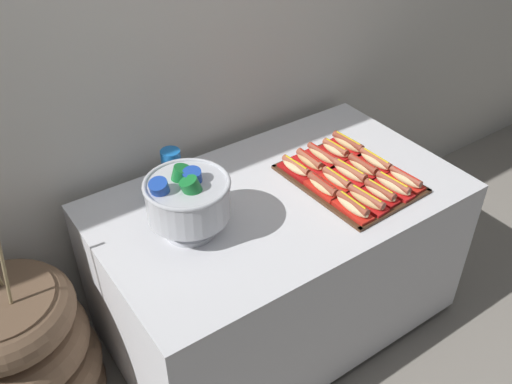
{
  "coord_description": "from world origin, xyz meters",
  "views": [
    {
      "loc": [
        -1.1,
        -1.42,
        2.11
      ],
      "look_at": [
        -0.08,
        0.05,
        0.77
      ],
      "focal_mm": 39.66,
      "sensor_mm": 36.0,
      "label": 1
    }
  ],
  "objects_px": {
    "hot_dog_11": "(309,161)",
    "punch_bowl": "(187,198)",
    "hot_dog_3": "(393,186)",
    "hot_dog_14": "(348,144)",
    "hot_dog_6": "(337,180)",
    "hot_dog_8": "(363,167)",
    "hot_dog_2": "(380,192)",
    "hot_dog_9": "(375,161)",
    "hot_dog_7": "(350,173)",
    "hot_dog_1": "(366,200)",
    "cup_stack": "(172,170)",
    "serving_tray": "(349,179)",
    "hot_dog_4": "(405,179)",
    "hot_dog_10": "(296,168)",
    "buffet_table": "(278,260)",
    "hot_dog_5": "(323,187)",
    "hot_dog_12": "(323,156)",
    "hot_dog_13": "(335,150)",
    "floor_vase": "(21,358)",
    "hot_dog_0": "(352,206)"
  },
  "relations": [
    {
      "from": "serving_tray",
      "to": "hot_dog_4",
      "type": "relative_size",
      "value": 3.2
    },
    {
      "from": "hot_dog_5",
      "to": "punch_bowl",
      "type": "xyz_separation_m",
      "value": [
        -0.55,
        0.1,
        0.12
      ]
    },
    {
      "from": "hot_dog_12",
      "to": "hot_dog_13",
      "type": "height_order",
      "value": "hot_dog_13"
    },
    {
      "from": "serving_tray",
      "to": "hot_dog_2",
      "type": "height_order",
      "value": "hot_dog_2"
    },
    {
      "from": "hot_dog_6",
      "to": "hot_dog_11",
      "type": "bearing_deg",
      "value": 92.28
    },
    {
      "from": "hot_dog_2",
      "to": "cup_stack",
      "type": "relative_size",
      "value": 0.9
    },
    {
      "from": "hot_dog_11",
      "to": "punch_bowl",
      "type": "distance_m",
      "value": 0.63
    },
    {
      "from": "hot_dog_13",
      "to": "hot_dog_14",
      "type": "relative_size",
      "value": 0.85
    },
    {
      "from": "floor_vase",
      "to": "hot_dog_14",
      "type": "distance_m",
      "value": 1.59
    },
    {
      "from": "serving_tray",
      "to": "hot_dog_4",
      "type": "bearing_deg",
      "value": -45.45
    },
    {
      "from": "hot_dog_1",
      "to": "hot_dog_9",
      "type": "relative_size",
      "value": 1.04
    },
    {
      "from": "floor_vase",
      "to": "hot_dog_1",
      "type": "relative_size",
      "value": 5.62
    },
    {
      "from": "buffet_table",
      "to": "hot_dog_5",
      "type": "distance_m",
      "value": 0.42
    },
    {
      "from": "floor_vase",
      "to": "hot_dog_0",
      "type": "xyz_separation_m",
      "value": [
        1.23,
        -0.45,
        0.48
      ]
    },
    {
      "from": "hot_dog_11",
      "to": "hot_dog_2",
      "type": "bearing_deg",
      "value": -74.92
    },
    {
      "from": "buffet_table",
      "to": "floor_vase",
      "type": "distance_m",
      "value": 1.09
    },
    {
      "from": "hot_dog_8",
      "to": "hot_dog_7",
      "type": "bearing_deg",
      "value": -177.72
    },
    {
      "from": "hot_dog_6",
      "to": "hot_dog_7",
      "type": "xyz_separation_m",
      "value": [
        0.07,
        0.0,
        0.0
      ]
    },
    {
      "from": "hot_dog_4",
      "to": "hot_dog_14",
      "type": "distance_m",
      "value": 0.33
    },
    {
      "from": "serving_tray",
      "to": "hot_dog_6",
      "type": "bearing_deg",
      "value": -177.72
    },
    {
      "from": "floor_vase",
      "to": "hot_dog_3",
      "type": "relative_size",
      "value": 5.61
    },
    {
      "from": "hot_dog_1",
      "to": "hot_dog_7",
      "type": "xyz_separation_m",
      "value": [
        0.07,
        0.17,
        0.0
      ]
    },
    {
      "from": "floor_vase",
      "to": "cup_stack",
      "type": "xyz_separation_m",
      "value": [
        0.75,
        0.08,
        0.53
      ]
    },
    {
      "from": "hot_dog_8",
      "to": "hot_dog_2",
      "type": "bearing_deg",
      "value": -112.17
    },
    {
      "from": "hot_dog_5",
      "to": "hot_dog_6",
      "type": "height_order",
      "value": "same"
    },
    {
      "from": "buffet_table",
      "to": "hot_dog_1",
      "type": "height_order",
      "value": "hot_dog_1"
    },
    {
      "from": "serving_tray",
      "to": "hot_dog_10",
      "type": "xyz_separation_m",
      "value": [
        -0.16,
        0.16,
        0.03
      ]
    },
    {
      "from": "hot_dog_3",
      "to": "punch_bowl",
      "type": "distance_m",
      "value": 0.83
    },
    {
      "from": "hot_dog_10",
      "to": "hot_dog_11",
      "type": "distance_m",
      "value": 0.08
    },
    {
      "from": "buffet_table",
      "to": "hot_dog_2",
      "type": "distance_m",
      "value": 0.55
    },
    {
      "from": "punch_bowl",
      "to": "hot_dog_8",
      "type": "bearing_deg",
      "value": -6.83
    },
    {
      "from": "hot_dog_8",
      "to": "hot_dog_12",
      "type": "relative_size",
      "value": 0.92
    },
    {
      "from": "serving_tray",
      "to": "buffet_table",
      "type": "bearing_deg",
      "value": 164.87
    },
    {
      "from": "hot_dog_4",
      "to": "punch_bowl",
      "type": "xyz_separation_m",
      "value": [
        -0.85,
        0.25,
        0.12
      ]
    },
    {
      "from": "hot_dog_1",
      "to": "hot_dog_9",
      "type": "xyz_separation_m",
      "value": [
        0.22,
        0.17,
        -0.0
      ]
    },
    {
      "from": "hot_dog_7",
      "to": "punch_bowl",
      "type": "height_order",
      "value": "punch_bowl"
    },
    {
      "from": "hot_dog_1",
      "to": "hot_dog_5",
      "type": "bearing_deg",
      "value": 116.72
    },
    {
      "from": "hot_dog_4",
      "to": "hot_dog_9",
      "type": "distance_m",
      "value": 0.17
    },
    {
      "from": "buffet_table",
      "to": "hot_dog_14",
      "type": "relative_size",
      "value": 8.02
    },
    {
      "from": "hot_dog_3",
      "to": "hot_dog_14",
      "type": "height_order",
      "value": "hot_dog_14"
    },
    {
      "from": "hot_dog_12",
      "to": "hot_dog_10",
      "type": "bearing_deg",
      "value": -177.72
    },
    {
      "from": "hot_dog_3",
      "to": "hot_dog_9",
      "type": "bearing_deg",
      "value": 67.83
    },
    {
      "from": "hot_dog_3",
      "to": "cup_stack",
      "type": "xyz_separation_m",
      "value": [
        -0.71,
        0.52,
        0.06
      ]
    },
    {
      "from": "hot_dog_1",
      "to": "serving_tray",
      "type": "bearing_deg",
      "value": 67.83
    },
    {
      "from": "hot_dog_14",
      "to": "floor_vase",
      "type": "bearing_deg",
      "value": 175.93
    },
    {
      "from": "hot_dog_9",
      "to": "punch_bowl",
      "type": "distance_m",
      "value": 0.86
    },
    {
      "from": "floor_vase",
      "to": "hot_dog_9",
      "type": "height_order",
      "value": "floor_vase"
    },
    {
      "from": "hot_dog_1",
      "to": "hot_dog_12",
      "type": "bearing_deg",
      "value": 79.47
    },
    {
      "from": "hot_dog_3",
      "to": "hot_dog_6",
      "type": "xyz_separation_m",
      "value": [
        -0.16,
        0.16,
        -0.0
      ]
    },
    {
      "from": "floor_vase",
      "to": "hot_dog_2",
      "type": "relative_size",
      "value": 6.3
    }
  ]
}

